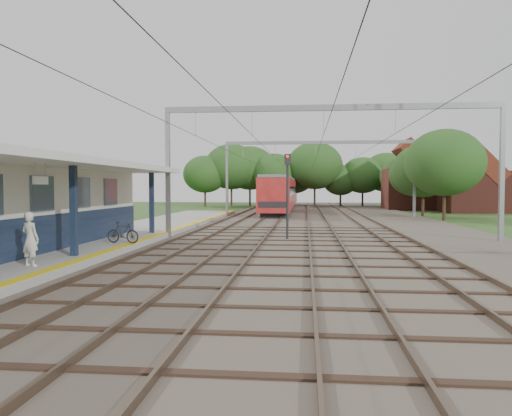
{
  "coord_description": "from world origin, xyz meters",
  "views": [
    {
      "loc": [
        2.29,
        -10.91,
        2.79
      ],
      "look_at": [
        -0.51,
        17.2,
        1.6
      ],
      "focal_mm": 35.0,
      "sensor_mm": 36.0,
      "label": 1
    }
  ],
  "objects": [
    {
      "name": "rail_tracks",
      "position": [
        1.5,
        30.0,
        0.18
      ],
      "size": [
        11.8,
        88.0,
        0.15
      ],
      "color": "brown",
      "rests_on": "ballast_bed"
    },
    {
      "name": "house_near",
      "position": [
        21.0,
        46.0,
        2.99
      ],
      "size": [
        7.0,
        6.12,
        7.89
      ],
      "color": "brown",
      "rests_on": "ground"
    },
    {
      "name": "canopy",
      "position": [
        -7.77,
        6.0,
        3.64
      ],
      "size": [
        6.4,
        20.0,
        3.44
      ],
      "color": "#101C33",
      "rests_on": "platform"
    },
    {
      "name": "ground",
      "position": [
        0.0,
        0.0,
        0.0
      ],
      "size": [
        160.0,
        160.0,
        0.0
      ],
      "primitive_type": "plane",
      "color": "#2D4C1E",
      "rests_on": "ground"
    },
    {
      "name": "platform",
      "position": [
        -7.5,
        14.0,
        0.17
      ],
      "size": [
        5.0,
        52.0,
        0.35
      ],
      "primitive_type": "cube",
      "color": "gray",
      "rests_on": "ground"
    },
    {
      "name": "person",
      "position": [
        -6.14,
        3.6,
        1.19
      ],
      "size": [
        0.71,
        0.57,
        1.69
      ],
      "primitive_type": "imported",
      "rotation": [
        0.0,
        0.0,
        2.83
      ],
      "color": "beige",
      "rests_on": "platform"
    },
    {
      "name": "house_far",
      "position": [
        16.0,
        52.0,
        3.23
      ],
      "size": [
        8.0,
        6.12,
        8.66
      ],
      "color": "brown",
      "rests_on": "ground"
    },
    {
      "name": "yellow_stripe",
      "position": [
        -5.25,
        14.0,
        0.35
      ],
      "size": [
        0.45,
        52.0,
        0.01
      ],
      "primitive_type": "cube",
      "color": "yellow",
      "rests_on": "platform"
    },
    {
      "name": "bicycle",
      "position": [
        -5.6,
        9.94,
        0.81
      ],
      "size": [
        1.6,
        0.74,
        0.93
      ],
      "primitive_type": "imported",
      "rotation": [
        0.0,
        0.0,
        1.37
      ],
      "color": "black",
      "rests_on": "platform"
    },
    {
      "name": "tree_band",
      "position": [
        3.84,
        57.12,
        4.92
      ],
      "size": [
        31.72,
        30.88,
        8.82
      ],
      "color": "#382619",
      "rests_on": "ground"
    },
    {
      "name": "ballast_bed",
      "position": [
        4.0,
        30.0,
        0.05
      ],
      "size": [
        18.0,
        90.0,
        0.1
      ],
      "primitive_type": "cube",
      "color": "#473D33",
      "rests_on": "ground"
    },
    {
      "name": "train",
      "position": [
        -0.5,
        49.18,
        2.11
      ],
      "size": [
        2.87,
        35.75,
        3.78
      ],
      "color": "black",
      "rests_on": "ballast_bed"
    },
    {
      "name": "catenary_system",
      "position": [
        3.39,
        25.28,
        5.51
      ],
      "size": [
        17.22,
        88.0,
        7.0
      ],
      "color": "gray",
      "rests_on": "ground"
    },
    {
      "name": "signal_post",
      "position": [
        1.35,
        14.89,
        2.86
      ],
      "size": [
        0.33,
        0.29,
        4.49
      ],
      "rotation": [
        0.0,
        0.0,
        0.16
      ],
      "color": "black",
      "rests_on": "ground"
    },
    {
      "name": "station_building",
      "position": [
        -8.88,
        7.0,
        2.04
      ],
      "size": [
        3.41,
        18.0,
        3.4
      ],
      "color": "beige",
      "rests_on": "platform"
    }
  ]
}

